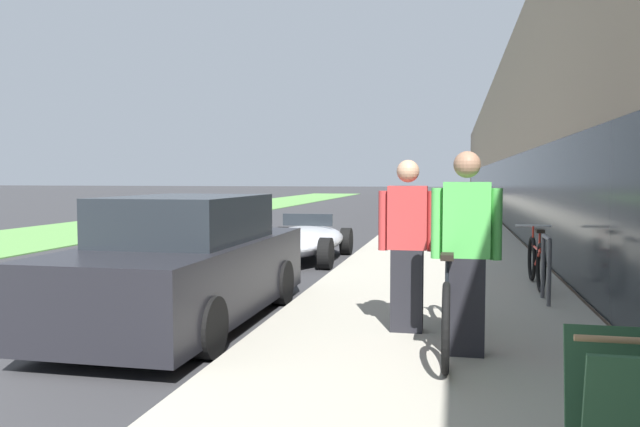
% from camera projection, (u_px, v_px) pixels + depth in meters
% --- Properties ---
extents(sidewalk_slab, '(3.64, 70.00, 0.14)m').
position_uv_depth(sidewalk_slab, '(448.00, 221.00, 23.80)').
color(sidewalk_slab, '#A39E8E').
rests_on(sidewalk_slab, ground).
extents(storefront_facade, '(10.01, 70.00, 6.11)m').
position_uv_depth(storefront_facade, '(595.00, 150.00, 30.00)').
color(storefront_facade, gray).
rests_on(storefront_facade, ground).
extents(lawn_strip, '(4.90, 70.00, 0.03)m').
position_uv_depth(lawn_strip, '(204.00, 213.00, 30.13)').
color(lawn_strip, '#5B9347').
rests_on(lawn_strip, ground).
extents(tandem_bicycle, '(0.52, 2.68, 0.94)m').
position_uv_depth(tandem_bicycle, '(447.00, 302.00, 5.95)').
color(tandem_bicycle, black).
rests_on(tandem_bicycle, sidewalk_slab).
extents(person_rider, '(0.62, 0.24, 1.82)m').
position_uv_depth(person_rider, '(466.00, 253.00, 5.55)').
color(person_rider, black).
rests_on(person_rider, sidewalk_slab).
extents(person_bystander, '(0.60, 0.23, 1.77)m').
position_uv_depth(person_bystander, '(407.00, 245.00, 6.40)').
color(person_bystander, black).
rests_on(person_bystander, sidewalk_slab).
extents(bike_rack_hoop, '(0.05, 0.60, 0.84)m').
position_uv_depth(bike_rack_hoop, '(546.00, 262.00, 7.90)').
color(bike_rack_hoop, '#4C4C51').
rests_on(bike_rack_hoop, sidewalk_slab).
extents(cruiser_bike_nearest, '(0.52, 1.69, 0.87)m').
position_uv_depth(cruiser_bike_nearest, '(536.00, 261.00, 9.07)').
color(cruiser_bike_nearest, black).
rests_on(cruiser_bike_nearest, sidewalk_slab).
extents(parked_sedan_curbside, '(1.77, 4.32, 1.51)m').
position_uv_depth(parked_sedan_curbside, '(187.00, 265.00, 7.35)').
color(parked_sedan_curbside, black).
rests_on(parked_sedan_curbside, ground).
extents(vintage_roadster_curbside, '(1.68, 3.95, 0.94)m').
position_uv_depth(vintage_roadster_curbside, '(302.00, 241.00, 12.95)').
color(vintage_roadster_curbside, silver).
rests_on(vintage_roadster_curbside, ground).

